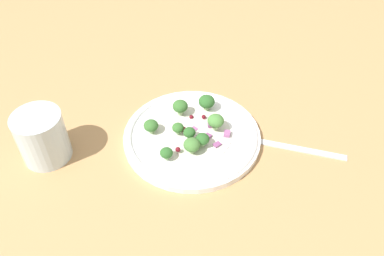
% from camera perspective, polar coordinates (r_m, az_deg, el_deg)
% --- Properties ---
extents(ground_plane, '(1.80, 1.80, 0.02)m').
position_cam_1_polar(ground_plane, '(0.71, 0.64, -1.36)').
color(ground_plane, tan).
extents(plate, '(0.24, 0.24, 0.02)m').
position_cam_1_polar(plate, '(0.69, 0.00, -1.09)').
color(plate, white).
rests_on(plate, ground_plane).
extents(dressing_pool, '(0.14, 0.14, 0.00)m').
position_cam_1_polar(dressing_pool, '(0.69, 0.00, -0.84)').
color(dressing_pool, white).
rests_on(dressing_pool, plate).
extents(broccoli_floret_0, '(0.03, 0.03, 0.03)m').
position_cam_1_polar(broccoli_floret_0, '(0.64, -0.02, -2.48)').
color(broccoli_floret_0, '#ADD18E').
rests_on(broccoli_floret_0, plate).
extents(broccoli_floret_1, '(0.02, 0.02, 0.02)m').
position_cam_1_polar(broccoli_floret_1, '(0.67, -0.38, -0.67)').
color(broccoli_floret_1, '#8EB77A').
rests_on(broccoli_floret_1, plate).
extents(broccoli_floret_2, '(0.02, 0.02, 0.02)m').
position_cam_1_polar(broccoli_floret_2, '(0.64, -3.71, -3.63)').
color(broccoli_floret_2, '#9EC684').
rests_on(broccoli_floret_2, plate).
extents(broccoli_floret_3, '(0.02, 0.02, 0.02)m').
position_cam_1_polar(broccoli_floret_3, '(0.65, 1.52, -1.63)').
color(broccoli_floret_3, '#9EC684').
rests_on(broccoli_floret_3, plate).
extents(broccoli_floret_4, '(0.03, 0.03, 0.03)m').
position_cam_1_polar(broccoli_floret_4, '(0.71, -1.47, 3.24)').
color(broccoli_floret_4, '#9EC684').
rests_on(broccoli_floret_4, plate).
extents(broccoli_floret_5, '(0.03, 0.03, 0.03)m').
position_cam_1_polar(broccoli_floret_5, '(0.68, -5.93, 0.31)').
color(broccoli_floret_5, '#ADD18E').
rests_on(broccoli_floret_5, plate).
extents(broccoli_floret_6, '(0.03, 0.03, 0.03)m').
position_cam_1_polar(broccoli_floret_6, '(0.72, 2.13, 3.79)').
color(broccoli_floret_6, '#9EC684').
rests_on(broccoli_floret_6, plate).
extents(broccoli_floret_7, '(0.03, 0.03, 0.03)m').
position_cam_1_polar(broccoli_floret_7, '(0.68, 3.44, 1.00)').
color(broccoli_floret_7, '#9EC684').
rests_on(broccoli_floret_7, plate).
extents(broccoli_floret_8, '(0.02, 0.02, 0.02)m').
position_cam_1_polar(broccoli_floret_8, '(0.67, -2.04, 0.02)').
color(broccoli_floret_8, '#8EB77A').
rests_on(broccoli_floret_8, plate).
extents(cranberry_0, '(0.01, 0.01, 0.01)m').
position_cam_1_polar(cranberry_0, '(0.67, 1.25, -1.28)').
color(cranberry_0, maroon).
rests_on(cranberry_0, plate).
extents(cranberry_1, '(0.01, 0.01, 0.01)m').
position_cam_1_polar(cranberry_1, '(0.69, -1.25, -0.16)').
color(cranberry_1, maroon).
rests_on(cranberry_1, plate).
extents(cranberry_2, '(0.01, 0.01, 0.01)m').
position_cam_1_polar(cranberry_2, '(0.65, -2.05, -3.11)').
color(cranberry_2, maroon).
rests_on(cranberry_2, plate).
extents(cranberry_3, '(0.01, 0.01, 0.01)m').
position_cam_1_polar(cranberry_3, '(0.71, 1.70, 1.61)').
color(cranberry_3, maroon).
rests_on(cranberry_3, plate).
extents(cranberry_4, '(0.01, 0.01, 0.01)m').
position_cam_1_polar(cranberry_4, '(0.71, -0.09, 1.60)').
color(cranberry_4, maroon).
rests_on(cranberry_4, plate).
extents(onion_bit_0, '(0.02, 0.02, 0.01)m').
position_cam_1_polar(onion_bit_0, '(0.70, 2.69, 0.55)').
color(onion_bit_0, '#934C84').
rests_on(onion_bit_0, plate).
extents(onion_bit_1, '(0.01, 0.01, 0.00)m').
position_cam_1_polar(onion_bit_1, '(0.68, 2.50, -1.09)').
color(onion_bit_1, '#934C84').
rests_on(onion_bit_1, plate).
extents(onion_bit_2, '(0.01, 0.01, 0.00)m').
position_cam_1_polar(onion_bit_2, '(0.69, 0.43, -0.40)').
color(onion_bit_2, '#A35B93').
rests_on(onion_bit_2, plate).
extents(onion_bit_3, '(0.01, 0.01, 0.00)m').
position_cam_1_polar(onion_bit_3, '(0.66, 3.39, -2.52)').
color(onion_bit_3, '#934C84').
rests_on(onion_bit_3, plate).
extents(onion_bit_4, '(0.02, 0.02, 0.01)m').
position_cam_1_polar(onion_bit_4, '(0.68, 5.07, -0.79)').
color(onion_bit_4, '#A35B93').
rests_on(onion_bit_4, plate).
extents(onion_bit_5, '(0.01, 0.01, 0.01)m').
position_cam_1_polar(onion_bit_5, '(0.67, 1.11, -1.40)').
color(onion_bit_5, '#A35B93').
rests_on(onion_bit_5, plate).
extents(fork, '(0.12, 0.16, 0.01)m').
position_cam_1_polar(fork, '(0.70, 13.12, -2.50)').
color(fork, silver).
rests_on(fork, ground_plane).
extents(water_glass, '(0.08, 0.08, 0.09)m').
position_cam_1_polar(water_glass, '(0.68, -20.80, -1.20)').
color(water_glass, silver).
rests_on(water_glass, ground_plane).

